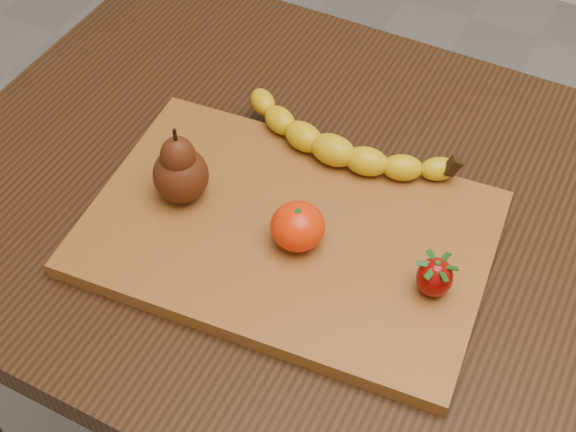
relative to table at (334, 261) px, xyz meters
The scene contains 6 objects.
table is the anchor object (origin of this frame).
cutting_board 0.13m from the table, 116.46° to the right, with size 0.45×0.30×0.02m, color brown.
banana 0.15m from the table, 121.95° to the left, with size 0.24×0.06×0.04m, color gold, non-canonical shape.
pear 0.25m from the table, 155.23° to the right, with size 0.06×0.06×0.10m, color #441C0B, non-canonical shape.
mandarin 0.16m from the table, 100.20° to the right, with size 0.06×0.06×0.05m, color red.
strawberry 0.21m from the table, 27.02° to the right, with size 0.04×0.04×0.05m, color #7F0503, non-canonical shape.
Camera 1 is at (0.23, -0.58, 1.47)m, focal length 50.00 mm.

